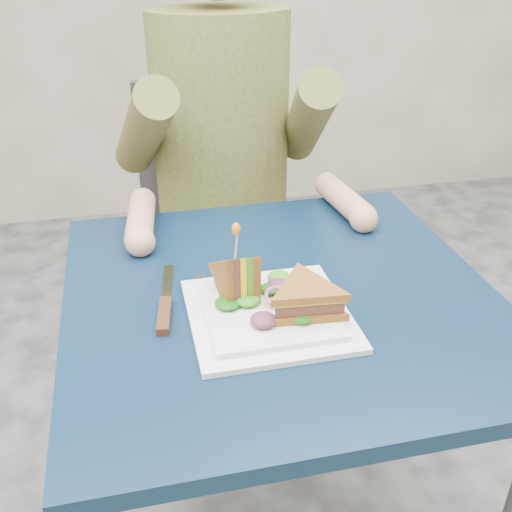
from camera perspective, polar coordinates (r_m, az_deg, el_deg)
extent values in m
cube|color=black|center=(1.07, 2.32, -4.04)|extent=(0.75, 0.75, 0.03)
cylinder|color=#595B5E|center=(1.52, -13.15, -10.48)|extent=(0.04, 0.04, 0.70)
cylinder|color=#595B5E|center=(1.62, 10.20, -7.34)|extent=(0.04, 0.04, 0.70)
cube|color=#47474C|center=(1.71, -3.05, -0.63)|extent=(0.42, 0.40, 0.04)
cube|color=#47474C|center=(1.77, -4.31, 9.28)|extent=(0.42, 0.03, 0.46)
cylinder|color=#47474C|center=(1.69, -7.92, -11.06)|extent=(0.02, 0.02, 0.43)
cylinder|color=#47474C|center=(1.74, 4.08, -9.43)|extent=(0.02, 0.02, 0.43)
cylinder|color=#47474C|center=(1.96, -8.94, -4.74)|extent=(0.02, 0.02, 0.43)
cylinder|color=#47474C|center=(2.01, 1.33, -3.52)|extent=(0.02, 0.02, 0.43)
cylinder|color=#505526|center=(1.53, -3.33, 12.79)|extent=(0.34, 0.34, 0.52)
cylinder|color=brown|center=(1.42, -10.65, 11.68)|extent=(0.15, 0.39, 0.31)
cylinder|color=tan|center=(1.28, -10.92, 3.49)|extent=(0.08, 0.20, 0.06)
sphere|color=tan|center=(1.19, -10.97, 1.34)|extent=(0.06, 0.06, 0.06)
cylinder|color=brown|center=(1.48, 4.90, 12.83)|extent=(0.15, 0.39, 0.31)
cylinder|color=tan|center=(1.36, 8.38, 5.35)|extent=(0.08, 0.20, 0.06)
sphere|color=tan|center=(1.28, 10.21, 3.50)|extent=(0.06, 0.06, 0.06)
cube|color=white|center=(0.99, 1.21, -5.61)|extent=(0.26, 0.26, 0.01)
cube|color=white|center=(0.99, 1.22, -5.13)|extent=(0.21, 0.21, 0.01)
cube|color=silver|center=(1.01, -5.49, -5.39)|extent=(0.03, 0.12, 0.00)
cube|color=silver|center=(1.07, -5.38, -2.93)|extent=(0.03, 0.03, 0.00)
cube|color=silver|center=(1.09, -5.74, -2.19)|extent=(0.01, 0.03, 0.00)
cube|color=silver|center=(1.09, -5.48, -2.18)|extent=(0.01, 0.03, 0.00)
cube|color=silver|center=(1.09, -5.22, -2.17)|extent=(0.01, 0.03, 0.00)
cube|color=silver|center=(1.09, -4.95, -2.17)|extent=(0.01, 0.03, 0.00)
cube|color=silver|center=(1.09, -8.46, -2.71)|extent=(0.04, 0.14, 0.00)
cube|color=black|center=(1.00, -8.71, -5.62)|extent=(0.03, 0.10, 0.01)
cylinder|color=silver|center=(1.01, -8.68, -4.49)|extent=(0.01, 0.01, 0.00)
cylinder|color=silver|center=(0.97, -8.81, -6.12)|extent=(0.01, 0.01, 0.00)
cylinder|color=tan|center=(0.96, -1.88, 1.10)|extent=(0.01, 0.01, 0.06)
ellipsoid|color=orange|center=(0.95, -1.91, 2.59)|extent=(0.01, 0.01, 0.02)
torus|color=#9E4C7A|center=(0.98, 2.01, -3.90)|extent=(0.04, 0.04, 0.02)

